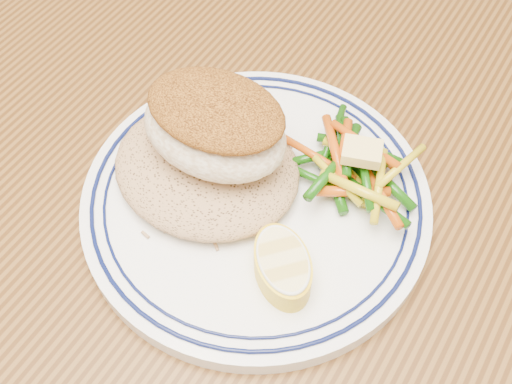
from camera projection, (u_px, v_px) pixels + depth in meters
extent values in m
cube|color=#45270D|center=(265.00, 266.00, 0.48)|extent=(1.50, 0.90, 0.04)
cylinder|color=#45270D|center=(55.00, 35.00, 1.17)|extent=(0.07, 0.07, 0.71)
cylinder|color=white|center=(256.00, 202.00, 0.48)|extent=(0.26, 0.26, 0.01)
torus|color=#0A113F|center=(256.00, 195.00, 0.47)|extent=(0.24, 0.24, 0.00)
torus|color=#0A113F|center=(256.00, 195.00, 0.47)|extent=(0.22, 0.22, 0.00)
ellipsoid|color=#A27B51|center=(206.00, 164.00, 0.47)|extent=(0.14, 0.13, 0.03)
ellipsoid|color=#FBEDCF|center=(214.00, 131.00, 0.45)|extent=(0.11, 0.08, 0.05)
ellipsoid|color=brown|center=(216.00, 109.00, 0.43)|extent=(0.10, 0.07, 0.02)
cylinder|color=gold|center=(354.00, 174.00, 0.48)|extent=(0.05, 0.05, 0.01)
cylinder|color=#134909|center=(335.00, 186.00, 0.47)|extent=(0.04, 0.04, 0.01)
cylinder|color=#BF4A09|center=(372.00, 150.00, 0.49)|extent=(0.05, 0.02, 0.01)
cylinder|color=#134909|center=(319.00, 155.00, 0.48)|extent=(0.04, 0.05, 0.01)
cylinder|color=#134909|center=(360.00, 173.00, 0.47)|extent=(0.04, 0.03, 0.01)
cylinder|color=#134909|center=(308.00, 176.00, 0.47)|extent=(0.06, 0.01, 0.01)
cylinder|color=#134909|center=(350.00, 143.00, 0.49)|extent=(0.05, 0.02, 0.01)
cylinder|color=#134909|center=(333.00, 135.00, 0.49)|extent=(0.02, 0.06, 0.01)
cylinder|color=#134909|center=(391.00, 187.00, 0.46)|extent=(0.05, 0.02, 0.01)
cylinder|color=#134909|center=(346.00, 151.00, 0.48)|extent=(0.02, 0.05, 0.01)
cylinder|color=gold|center=(354.00, 152.00, 0.48)|extent=(0.05, 0.01, 0.01)
cylinder|color=#134909|center=(374.00, 176.00, 0.47)|extent=(0.01, 0.05, 0.01)
cylinder|color=#134909|center=(378.00, 202.00, 0.45)|extent=(0.06, 0.02, 0.01)
cylinder|color=#BF4A09|center=(319.00, 158.00, 0.47)|extent=(0.06, 0.01, 0.01)
cylinder|color=#BF4A09|center=(352.00, 191.00, 0.46)|extent=(0.05, 0.04, 0.01)
cylinder|color=#134909|center=(342.00, 145.00, 0.48)|extent=(0.04, 0.05, 0.01)
cylinder|color=#BF4A09|center=(381.00, 196.00, 0.45)|extent=(0.05, 0.04, 0.01)
cylinder|color=#134909|center=(358.00, 146.00, 0.48)|extent=(0.05, 0.02, 0.01)
cylinder|color=#134909|center=(373.00, 150.00, 0.48)|extent=(0.05, 0.01, 0.01)
cylinder|color=gold|center=(338.00, 180.00, 0.46)|extent=(0.05, 0.02, 0.01)
cylinder|color=#134909|center=(329.00, 173.00, 0.46)|extent=(0.01, 0.06, 0.02)
cylinder|color=#BF4A09|center=(335.00, 149.00, 0.47)|extent=(0.05, 0.05, 0.01)
cylinder|color=#134909|center=(346.00, 147.00, 0.47)|extent=(0.03, 0.05, 0.01)
cylinder|color=gold|center=(379.00, 186.00, 0.45)|extent=(0.03, 0.06, 0.01)
cylinder|color=gold|center=(359.00, 190.00, 0.45)|extent=(0.06, 0.01, 0.01)
cylinder|color=#BF4A09|center=(344.00, 149.00, 0.47)|extent=(0.02, 0.05, 0.01)
cylinder|color=#134909|center=(365.00, 178.00, 0.46)|extent=(0.04, 0.05, 0.01)
cylinder|color=gold|center=(401.00, 166.00, 0.46)|extent=(0.02, 0.05, 0.01)
cylinder|color=#BF4A09|center=(365.00, 144.00, 0.47)|extent=(0.06, 0.02, 0.01)
cube|color=#FCDC7B|center=(362.00, 152.00, 0.45)|extent=(0.03, 0.03, 0.01)
torus|color=white|center=(283.00, 259.00, 0.42)|extent=(0.08, 0.08, 0.00)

